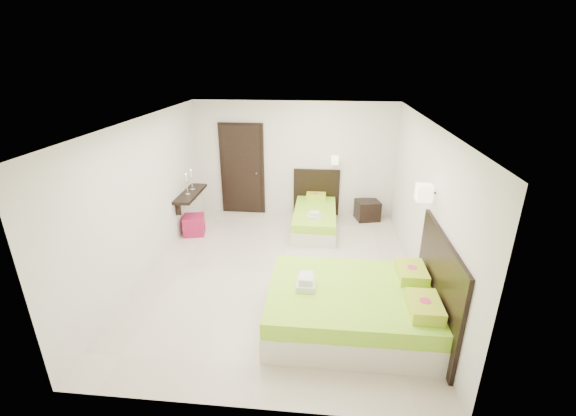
# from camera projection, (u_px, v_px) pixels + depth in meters

# --- Properties ---
(floor) EXTENTS (5.50, 5.50, 0.00)m
(floor) POSITION_uv_depth(u_px,v_px,m) (281.00, 273.00, 6.65)
(floor) COLOR beige
(floor) RESTS_ON ground
(bed_single) EXTENTS (1.05, 1.75, 1.45)m
(bed_single) POSITION_uv_depth(u_px,v_px,m) (315.00, 216.00, 8.31)
(bed_single) COLOR beige
(bed_single) RESTS_ON ground
(bed_double) EXTENTS (2.26, 1.92, 1.86)m
(bed_double) POSITION_uv_depth(u_px,v_px,m) (357.00, 306.00, 5.25)
(bed_double) COLOR beige
(bed_double) RESTS_ON ground
(nightstand) EXTENTS (0.59, 0.55, 0.45)m
(nightstand) POSITION_uv_depth(u_px,v_px,m) (367.00, 210.00, 8.76)
(nightstand) COLOR black
(nightstand) RESTS_ON ground
(ottoman) EXTENTS (0.48, 0.48, 0.41)m
(ottoman) POSITION_uv_depth(u_px,v_px,m) (194.00, 225.00, 8.04)
(ottoman) COLOR maroon
(ottoman) RESTS_ON ground
(door) EXTENTS (1.02, 0.15, 2.14)m
(door) POSITION_uv_depth(u_px,v_px,m) (242.00, 170.00, 8.87)
(door) COLOR black
(door) RESTS_ON ground
(console_shelf) EXTENTS (0.35, 1.20, 0.78)m
(console_shelf) POSITION_uv_depth(u_px,v_px,m) (190.00, 194.00, 8.02)
(console_shelf) COLOR black
(console_shelf) RESTS_ON ground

